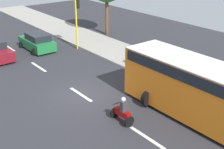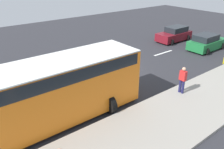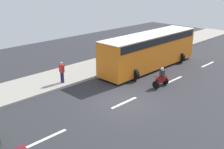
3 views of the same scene
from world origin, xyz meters
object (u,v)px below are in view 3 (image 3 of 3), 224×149
Objects in this scene: motorcycle at (161,79)px; pedestrian_near_signal at (123,48)px; city_bus at (150,48)px; pedestrian_by_tree at (62,71)px.

pedestrian_near_signal reaches higher than motorcycle.
city_bus reaches higher than pedestrian_by_tree.
motorcycle is 0.91× the size of pedestrian_by_tree.
pedestrian_near_signal is at bearing -79.51° from pedestrian_by_tree.
pedestrian_by_tree is at bearing 74.25° from city_bus.
city_bus is 7.19× the size of motorcycle.
motorcycle is at bearing 138.36° from city_bus.
pedestrian_near_signal is 8.91m from pedestrian_by_tree.
pedestrian_by_tree is at bearing 41.26° from motorcycle.
pedestrian_by_tree is (5.75, 5.05, 0.42)m from motorcycle.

